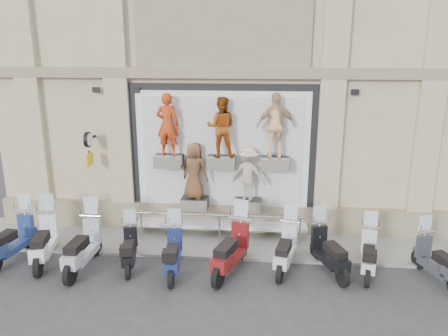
% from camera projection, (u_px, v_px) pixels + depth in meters
% --- Properties ---
extents(ground, '(90.00, 90.00, 0.00)m').
position_uv_depth(ground, '(211.00, 279.00, 10.83)').
color(ground, '#313134').
rests_on(ground, ground).
extents(sidewalk, '(16.00, 2.20, 0.08)m').
position_uv_depth(sidewalk, '(220.00, 241.00, 12.83)').
color(sidewalk, gray).
rests_on(sidewalk, ground).
extents(building, '(14.00, 8.60, 12.00)m').
position_uv_depth(building, '(233.00, 34.00, 15.93)').
color(building, beige).
rests_on(building, ground).
extents(shop_vitrine, '(5.60, 0.85, 4.30)m').
position_uv_depth(shop_vitrine, '(224.00, 157.00, 12.79)').
color(shop_vitrine, black).
rests_on(shop_vitrine, ground).
extents(guard_rail, '(5.06, 0.10, 0.93)m').
position_uv_depth(guard_rail, '(219.00, 229.00, 12.62)').
color(guard_rail, '#9EA0A5').
rests_on(guard_rail, ground).
extents(clock_sign_bracket, '(0.10, 0.80, 1.02)m').
position_uv_depth(clock_sign_bracket, '(89.00, 144.00, 12.78)').
color(clock_sign_bracket, black).
rests_on(clock_sign_bracket, ground).
extents(scooter_a, '(0.87, 2.11, 1.66)m').
position_uv_depth(scooter_a, '(10.00, 232.00, 11.56)').
color(scooter_a, navy).
rests_on(scooter_a, ground).
extents(scooter_b, '(1.10, 2.17, 1.70)m').
position_uv_depth(scooter_b, '(43.00, 233.00, 11.44)').
color(scooter_b, white).
rests_on(scooter_b, ground).
extents(scooter_c, '(0.68, 2.14, 1.73)m').
position_uv_depth(scooter_c, '(82.00, 238.00, 11.09)').
color(scooter_c, '#9DA2AA').
rests_on(scooter_c, ground).
extents(scooter_d, '(0.85, 1.77, 1.39)m').
position_uv_depth(scooter_d, '(129.00, 242.00, 11.27)').
color(scooter_d, black).
rests_on(scooter_d, ground).
extents(scooter_e, '(0.75, 1.92, 1.52)m').
position_uv_depth(scooter_e, '(173.00, 246.00, 10.91)').
color(scooter_e, navy).
rests_on(scooter_e, ground).
extents(scooter_f, '(1.26, 2.23, 1.74)m').
position_uv_depth(scooter_f, '(231.00, 241.00, 10.91)').
color(scooter_f, maroon).
rests_on(scooter_f, ground).
extents(scooter_g, '(0.97, 1.99, 1.56)m').
position_uv_depth(scooter_g, '(286.00, 241.00, 11.11)').
color(scooter_g, silver).
rests_on(scooter_g, ground).
extents(scooter_h, '(1.19, 2.03, 1.58)m').
position_uv_depth(scooter_h, '(330.00, 244.00, 10.96)').
color(scooter_h, black).
rests_on(scooter_h, ground).
extents(scooter_i, '(0.91, 1.88, 1.47)m').
position_uv_depth(scooter_i, '(369.00, 247.00, 10.91)').
color(scooter_i, silver).
rests_on(scooter_i, ground).
extents(scooter_j, '(1.08, 1.91, 1.49)m').
position_uv_depth(scooter_j, '(439.00, 253.00, 10.55)').
color(scooter_j, '#2D2F37').
rests_on(scooter_j, ground).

